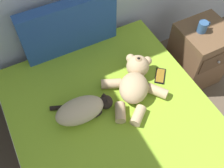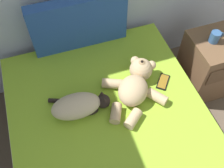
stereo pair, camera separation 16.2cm
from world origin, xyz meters
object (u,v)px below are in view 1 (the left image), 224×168
at_px(bed, 126,154).
at_px(mug, 203,27).
at_px(teddy_bear, 135,82).
at_px(cell_phone, 160,76).
at_px(nightstand, 198,55).
at_px(patterned_cushion, 70,27).
at_px(cat, 83,110).

xyz_separation_m(bed, mug, (1.01, 0.54, 0.39)).
height_order(bed, teddy_bear, teddy_bear).
xyz_separation_m(cell_phone, nightstand, (0.59, 0.18, -0.24)).
xyz_separation_m(patterned_cushion, mug, (1.01, -0.39, -0.10)).
bearing_deg(nightstand, bed, -153.96).
distance_m(patterned_cushion, mug, 1.09).
bearing_deg(bed, nightstand, 26.04).
bearing_deg(teddy_bear, patterned_cushion, 112.31).
bearing_deg(teddy_bear, cat, -175.47).
bearing_deg(patterned_cushion, cat, -105.92).
bearing_deg(cell_phone, cat, -176.59).
xyz_separation_m(bed, nightstand, (1.06, 0.52, 0.04)).
relative_size(bed, cell_phone, 12.48).
height_order(teddy_bear, cell_phone, teddy_bear).
relative_size(teddy_bear, nightstand, 0.87).
height_order(bed, nightstand, nightstand).
bearing_deg(cat, nightstand, 10.17).
bearing_deg(cell_phone, teddy_bear, -178.64).
relative_size(bed, mug, 16.63).
distance_m(nightstand, mug, 0.36).
bearing_deg(cell_phone, patterned_cushion, 128.92).
relative_size(bed, teddy_bear, 3.74).
xyz_separation_m(cat, teddy_bear, (0.43, 0.03, 0.01)).
xyz_separation_m(nightstand, mug, (-0.05, 0.02, 0.36)).
relative_size(teddy_bear, mug, 4.45).
xyz_separation_m(cell_phone, mug, (0.53, 0.20, 0.11)).
xyz_separation_m(cat, cell_phone, (0.66, 0.04, -0.07)).
height_order(teddy_bear, nightstand, teddy_bear).
relative_size(cell_phone, mug, 1.33).
bearing_deg(mug, cat, -168.47).
bearing_deg(nightstand, teddy_bear, -166.98).
relative_size(nightstand, mug, 5.14).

